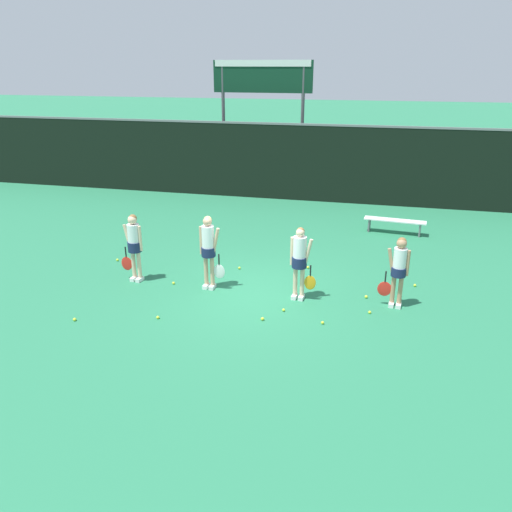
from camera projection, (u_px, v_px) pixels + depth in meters
ground_plane at (256, 293)px, 11.88m from camera, size 140.00×140.00×0.00m
fence_windscreen at (309, 163)px, 19.37m from camera, size 60.00×0.08×3.00m
scoreboard at (262, 88)px, 20.57m from camera, size 4.16×0.15×5.26m
bench_courtside at (395, 222)px, 15.93m from camera, size 1.95×0.55×0.45m
player_0 at (134, 242)px, 12.21m from camera, size 0.63×0.34×1.72m
player_1 at (209, 246)px, 11.77m from camera, size 0.62×0.34×1.81m
player_2 at (300, 258)px, 11.24m from camera, size 0.62×0.34×1.72m
player_3 at (399, 267)px, 10.89m from camera, size 0.63×0.33×1.62m
tennis_ball_0 at (239, 268)px, 13.24m from camera, size 0.07×0.07×0.07m
tennis_ball_1 at (370, 312)px, 10.87m from camera, size 0.07×0.07×0.07m
tennis_ball_2 at (323, 323)px, 10.44m from camera, size 0.06×0.06×0.06m
tennis_ball_3 at (262, 319)px, 10.59m from camera, size 0.07×0.07×0.07m
tennis_ball_4 at (158, 317)px, 10.65m from camera, size 0.07×0.07×0.07m
tennis_ball_5 at (308, 267)px, 13.27m from camera, size 0.07×0.07×0.07m
tennis_ball_6 at (117, 260)px, 13.78m from camera, size 0.07×0.07×0.07m
tennis_ball_7 at (284, 310)px, 10.98m from camera, size 0.06×0.06×0.06m
tennis_ball_8 at (415, 285)px, 12.20m from camera, size 0.07×0.07×0.07m
tennis_ball_9 at (75, 319)px, 10.56m from camera, size 0.07×0.07×0.07m
tennis_ball_10 at (366, 297)px, 11.59m from camera, size 0.07×0.07×0.07m
tennis_ball_11 at (174, 283)px, 12.33m from camera, size 0.07×0.07×0.07m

